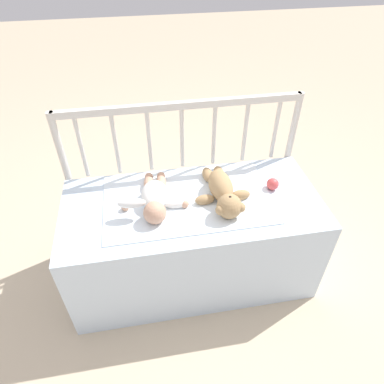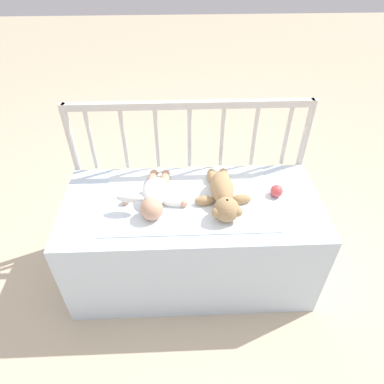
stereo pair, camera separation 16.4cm
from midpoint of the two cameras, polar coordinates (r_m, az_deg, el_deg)
name	(u,v)px [view 2 (the right image)]	position (r m, az deg, el deg)	size (l,w,h in m)	color
ground_plane	(192,271)	(2.08, 2.33, -13.08)	(12.00, 12.00, 0.00)	#C6B293
crib_mattress	(192,240)	(1.87, 2.55, -8.10)	(1.28, 0.58, 0.55)	silver
crib_rail	(190,149)	(1.86, 2.16, 7.04)	(1.28, 0.04, 0.93)	beige
blanket	(188,199)	(1.69, 2.16, -1.24)	(0.82, 0.49, 0.01)	white
teddy_bear	(223,194)	(1.65, 8.03, -0.51)	(0.28, 0.41, 0.12)	tan
baby	(155,194)	(1.65, -3.39, -0.52)	(0.34, 0.38, 0.11)	white
toy_ball	(276,191)	(1.77, 16.51, 0.05)	(0.06, 0.06, 0.06)	#DB4C4C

